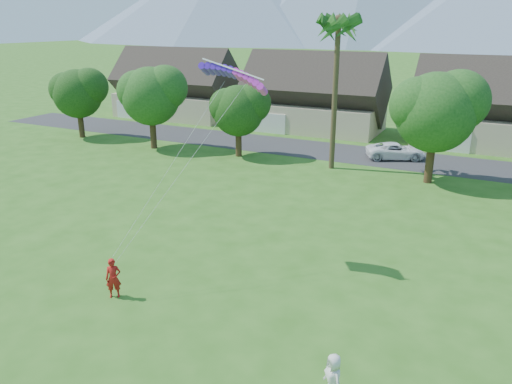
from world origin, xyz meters
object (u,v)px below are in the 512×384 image
Objects in this scene: kite_flyer at (113,278)px; parafoil_kite at (235,74)px; watcher at (333,378)px; parked_car at (396,151)px.

parafoil_kite is at bearing 28.98° from kite_flyer.
parked_car is at bearing 143.50° from watcher.
kite_flyer is 1.07× the size of watcher.
kite_flyer is 30.80m from parked_car.
parafoil_kite reaches higher than kite_flyer.
kite_flyer is at bearing 143.75° from parked_car.
parked_car is at bearing 42.24° from kite_flyer.
watcher is 0.51× the size of parafoil_kite.
parafoil_kite is (-7.98, 8.19, 8.66)m from watcher.
watcher is 14.34m from parafoil_kite.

